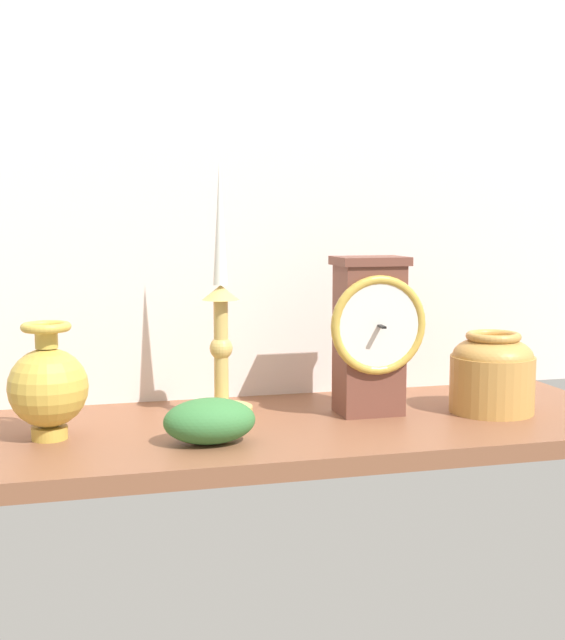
# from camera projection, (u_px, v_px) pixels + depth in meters

# --- Properties ---
(ground_plane) EXTENTS (1.00, 0.36, 0.02)m
(ground_plane) POSITION_uv_depth(u_px,v_px,m) (277.00, 431.00, 1.13)
(ground_plane) COLOR brown
(back_wall) EXTENTS (1.20, 0.02, 0.65)m
(back_wall) POSITION_uv_depth(u_px,v_px,m) (247.00, 185.00, 1.27)
(back_wall) COLOR silver
(back_wall) RESTS_ON ground_plane
(mantel_clock) EXTENTS (0.14, 0.10, 0.22)m
(mantel_clock) POSITION_uv_depth(u_px,v_px,m) (371.00, 333.00, 1.17)
(mantel_clock) COLOR brown
(mantel_clock) RESTS_ON ground_plane
(candlestick_tall_left) EXTENTS (0.09, 0.09, 0.36)m
(candlestick_tall_left) POSITION_uv_depth(u_px,v_px,m) (221.00, 341.00, 1.14)
(candlestick_tall_left) COLOR tan
(candlestick_tall_left) RESTS_ON ground_plane
(brass_vase_bulbous) EXTENTS (0.10, 0.10, 0.15)m
(brass_vase_bulbous) POSITION_uv_depth(u_px,v_px,m) (48.00, 386.00, 1.04)
(brass_vase_bulbous) COLOR gold
(brass_vase_bulbous) RESTS_ON ground_plane
(brass_vase_jar) EXTENTS (0.12, 0.12, 0.11)m
(brass_vase_jar) POSITION_uv_depth(u_px,v_px,m) (492.00, 372.00, 1.19)
(brass_vase_jar) COLOR #BF8B44
(brass_vase_jar) RESTS_ON ground_plane
(ivy_sprig) EXTENTS (0.11, 0.08, 0.06)m
(ivy_sprig) POSITION_uv_depth(u_px,v_px,m) (210.00, 421.00, 1.03)
(ivy_sprig) COLOR #37753A
(ivy_sprig) RESTS_ON ground_plane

